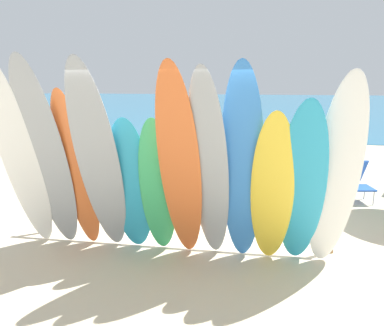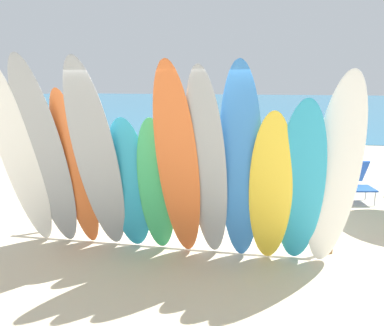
{
  "view_description": "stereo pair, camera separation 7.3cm",
  "coord_description": "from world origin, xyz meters",
  "px_view_note": "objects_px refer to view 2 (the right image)",
  "views": [
    {
      "loc": [
        1.04,
        -5.14,
        2.42
      ],
      "look_at": [
        0.0,
        1.19,
        0.95
      ],
      "focal_mm": 35.08,
      "sensor_mm": 36.0,
      "label": 1
    },
    {
      "loc": [
        1.11,
        -5.13,
        2.42
      ],
      "look_at": [
        0.0,
        1.19,
        0.95
      ],
      "focal_mm": 35.08,
      "sensor_mm": 36.0,
      "label": 2
    }
  ],
  "objects_px": {
    "surfboard_yellow_9": "(270,193)",
    "surfboard_white_11": "(335,177)",
    "surfboard_grey_3": "(97,163)",
    "beachgoer_near_rack": "(171,122)",
    "surfboard_white_0": "(20,159)",
    "surfboard_blue_8": "(240,171)",
    "surfboard_orange_6": "(178,170)",
    "surfboard_grey_7": "(207,172)",
    "surfboard_teal_10": "(300,189)",
    "surfboard_orange_2": "(76,173)",
    "surfboard_rack": "(178,204)",
    "beachgoer_by_water": "(169,145)",
    "beach_chair_blue": "(357,180)",
    "surfboard_grey_1": "(46,159)",
    "distant_boat": "(285,128)",
    "surfboard_green_5": "(156,188)",
    "surfboard_teal_4": "(130,187)"
  },
  "relations": [
    {
      "from": "surfboard_grey_1",
      "to": "surfboard_blue_8",
      "type": "distance_m",
      "value": 2.57
    },
    {
      "from": "beachgoer_by_water",
      "to": "beach_chair_blue",
      "type": "relative_size",
      "value": 1.93
    },
    {
      "from": "surfboard_teal_10",
      "to": "beach_chair_blue",
      "type": "xyz_separation_m",
      "value": [
        1.47,
        3.23,
        -0.69
      ]
    },
    {
      "from": "surfboard_grey_7",
      "to": "surfboard_yellow_9",
      "type": "distance_m",
      "value": 0.81
    },
    {
      "from": "surfboard_yellow_9",
      "to": "surfboard_white_11",
      "type": "xyz_separation_m",
      "value": [
        0.74,
        0.03,
        0.22
      ]
    },
    {
      "from": "surfboard_grey_7",
      "to": "surfboard_yellow_9",
      "type": "bearing_deg",
      "value": 10.24
    },
    {
      "from": "surfboard_grey_1",
      "to": "beach_chair_blue",
      "type": "height_order",
      "value": "surfboard_grey_1"
    },
    {
      "from": "surfboard_yellow_9",
      "to": "distant_boat",
      "type": "xyz_separation_m",
      "value": [
        1.03,
        12.96,
        -0.9
      ]
    },
    {
      "from": "surfboard_yellow_9",
      "to": "distant_boat",
      "type": "height_order",
      "value": "surfboard_yellow_9"
    },
    {
      "from": "surfboard_rack",
      "to": "surfboard_orange_2",
      "type": "bearing_deg",
      "value": -156.86
    },
    {
      "from": "surfboard_grey_7",
      "to": "distant_boat",
      "type": "xyz_separation_m",
      "value": [
        1.8,
        13.03,
        -1.14
      ]
    },
    {
      "from": "beachgoer_by_water",
      "to": "beach_chair_blue",
      "type": "bearing_deg",
      "value": 136.1
    },
    {
      "from": "surfboard_rack",
      "to": "surfboard_white_0",
      "type": "bearing_deg",
      "value": -160.87
    },
    {
      "from": "surfboard_blue_8",
      "to": "beach_chair_blue",
      "type": "relative_size",
      "value": 3.4
    },
    {
      "from": "surfboard_grey_1",
      "to": "beachgoer_by_water",
      "type": "xyz_separation_m",
      "value": [
        0.76,
        3.84,
        -0.46
      ]
    },
    {
      "from": "surfboard_grey_3",
      "to": "beach_chair_blue",
      "type": "bearing_deg",
      "value": 38.83
    },
    {
      "from": "surfboard_white_11",
      "to": "surfboard_blue_8",
      "type": "bearing_deg",
      "value": 179.11
    },
    {
      "from": "surfboard_orange_6",
      "to": "surfboard_teal_10",
      "type": "xyz_separation_m",
      "value": [
        1.47,
        0.1,
        -0.2
      ]
    },
    {
      "from": "surfboard_teal_10",
      "to": "beachgoer_near_rack",
      "type": "bearing_deg",
      "value": 117.34
    },
    {
      "from": "surfboard_grey_1",
      "to": "surfboard_green_5",
      "type": "distance_m",
      "value": 1.52
    },
    {
      "from": "surfboard_white_0",
      "to": "surfboard_blue_8",
      "type": "distance_m",
      "value": 2.94
    },
    {
      "from": "surfboard_white_0",
      "to": "beachgoer_by_water",
      "type": "xyz_separation_m",
      "value": [
        1.14,
        3.85,
        -0.45
      ]
    },
    {
      "from": "surfboard_grey_3",
      "to": "surfboard_orange_6",
      "type": "height_order",
      "value": "surfboard_grey_3"
    },
    {
      "from": "surfboard_white_0",
      "to": "distant_boat",
      "type": "relative_size",
      "value": 0.69
    },
    {
      "from": "surfboard_orange_2",
      "to": "surfboard_grey_7",
      "type": "height_order",
      "value": "surfboard_grey_7"
    },
    {
      "from": "surfboard_rack",
      "to": "surfboard_blue_8",
      "type": "bearing_deg",
      "value": -36.26
    },
    {
      "from": "surfboard_blue_8",
      "to": "surfboard_yellow_9",
      "type": "relative_size",
      "value": 1.25
    },
    {
      "from": "surfboard_white_11",
      "to": "beachgoer_near_rack",
      "type": "bearing_deg",
      "value": 112.45
    },
    {
      "from": "surfboard_orange_2",
      "to": "beachgoer_by_water",
      "type": "relative_size",
      "value": 1.54
    },
    {
      "from": "surfboard_yellow_9",
      "to": "beachgoer_near_rack",
      "type": "relative_size",
      "value": 1.26
    },
    {
      "from": "beach_chair_blue",
      "to": "distant_boat",
      "type": "relative_size",
      "value": 0.2
    },
    {
      "from": "surfboard_rack",
      "to": "surfboard_green_5",
      "type": "relative_size",
      "value": 2.2
    },
    {
      "from": "beachgoer_by_water",
      "to": "surfboard_yellow_9",
      "type": "bearing_deg",
      "value": 84.25
    },
    {
      "from": "surfboard_grey_3",
      "to": "surfboard_teal_4",
      "type": "bearing_deg",
      "value": 30.43
    },
    {
      "from": "surfboard_grey_3",
      "to": "beachgoer_near_rack",
      "type": "distance_m",
      "value": 7.53
    },
    {
      "from": "surfboard_orange_6",
      "to": "surfboard_blue_8",
      "type": "xyz_separation_m",
      "value": [
        0.76,
        0.08,
        -0.0
      ]
    },
    {
      "from": "surfboard_grey_7",
      "to": "beachgoer_near_rack",
      "type": "xyz_separation_m",
      "value": [
        -2.2,
        7.49,
        -0.28
      ]
    },
    {
      "from": "surfboard_grey_7",
      "to": "surfboard_yellow_9",
      "type": "relative_size",
      "value": 1.25
    },
    {
      "from": "surfboard_grey_3",
      "to": "surfboard_orange_2",
      "type": "bearing_deg",
      "value": 156.27
    },
    {
      "from": "surfboard_teal_10",
      "to": "surfboard_white_11",
      "type": "relative_size",
      "value": 0.91
    },
    {
      "from": "surfboard_white_11",
      "to": "surfboard_white_0",
      "type": "bearing_deg",
      "value": 176.93
    },
    {
      "from": "surfboard_teal_4",
      "to": "surfboard_white_11",
      "type": "bearing_deg",
      "value": -6.89
    },
    {
      "from": "surfboard_rack",
      "to": "surfboard_orange_2",
      "type": "relative_size",
      "value": 1.87
    },
    {
      "from": "surfboard_grey_3",
      "to": "beachgoer_by_water",
      "type": "height_order",
      "value": "surfboard_grey_3"
    },
    {
      "from": "surfboard_orange_2",
      "to": "surfboard_white_11",
      "type": "xyz_separation_m",
      "value": [
        3.33,
        -0.06,
        0.11
      ]
    },
    {
      "from": "surfboard_grey_3",
      "to": "surfboard_white_11",
      "type": "distance_m",
      "value": 2.94
    },
    {
      "from": "surfboard_grey_1",
      "to": "surfboard_green_5",
      "type": "bearing_deg",
      "value": 5.73
    },
    {
      "from": "beachgoer_near_rack",
      "to": "distant_boat",
      "type": "xyz_separation_m",
      "value": [
        4.01,
        5.54,
        -0.86
      ]
    },
    {
      "from": "surfboard_grey_7",
      "to": "surfboard_teal_10",
      "type": "bearing_deg",
      "value": 7.95
    },
    {
      "from": "surfboard_white_0",
      "to": "surfboard_orange_2",
      "type": "relative_size",
      "value": 1.18
    }
  ]
}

